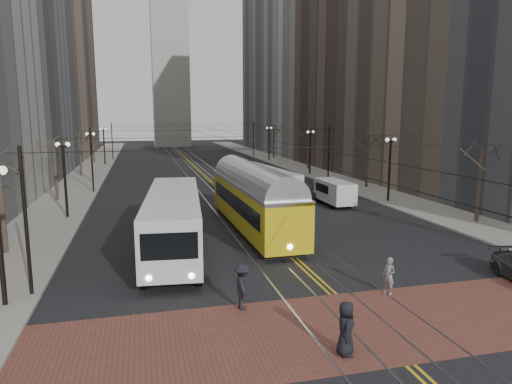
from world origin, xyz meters
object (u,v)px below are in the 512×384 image
streetcar (254,205)px  pedestrian_b (389,276)px  transit_bus (174,223)px  cargo_van (334,193)px  pedestrian_d (243,287)px  clock_tower (168,0)px  rear_bus (263,185)px  sedan_grey (312,189)px  pedestrian_a (346,328)px

streetcar → pedestrian_b: 13.07m
transit_bus → streetcar: streetcar is taller
cargo_van → pedestrian_b: size_ratio=3.00×
streetcar → pedestrian_d: bearing=-106.9°
clock_tower → cargo_van: 91.44m
rear_bus → cargo_van: 6.59m
cargo_van → pedestrian_b: (-5.95, -19.38, -0.26)m
clock_tower → transit_bus: clock_tower is taller
streetcar → cargo_van: bearing=35.7°
clock_tower → pedestrian_d: clock_tower is taller
transit_bus → cargo_van: bearing=41.1°
transit_bus → sedan_grey: transit_bus is taller
streetcar → transit_bus: bearing=-147.0°
transit_bus → pedestrian_a: transit_bus is taller
clock_tower → pedestrian_b: (2.40, -103.50, -35.13)m
clock_tower → streetcar: 97.04m
transit_bus → streetcar: size_ratio=0.91×
clock_tower → sedan_grey: (7.86, -80.00, -35.15)m
rear_bus → pedestrian_a: (-4.54, -27.29, -0.61)m
pedestrian_b → cargo_van: bearing=142.1°
sedan_grey → pedestrian_b: size_ratio=2.87×
streetcar → sedan_grey: bearing=50.8°
sedan_grey → pedestrian_d: 26.43m
pedestrian_b → streetcar: bearing=172.7°
streetcar → pedestrian_b: bearing=-77.6°
pedestrian_a → pedestrian_d: pedestrian_d is taller
pedestrian_d → sedan_grey: bearing=-30.7°
rear_bus → pedestrian_a: size_ratio=6.42×
transit_bus → pedestrian_a: bearing=-65.2°
streetcar → sedan_grey: size_ratio=3.18×
sedan_grey → transit_bus: bearing=-130.2°
clock_tower → transit_bus: 100.88m
transit_bus → cargo_van: 18.11m
pedestrian_a → streetcar: bearing=12.7°
transit_bus → sedan_grey: 20.46m
transit_bus → clock_tower: bearing=91.6°
sedan_grey → pedestrian_a: bearing=-105.1°
sedan_grey → pedestrian_a: 29.47m
clock_tower → cargo_van: bearing=-84.3°
streetcar → pedestrian_a: (-1.09, -17.05, -0.84)m
clock_tower → transit_bus: size_ratio=4.80×
transit_bus → sedan_grey: size_ratio=2.90×
cargo_van → pedestrian_d: (-12.58, -19.38, -0.13)m
pedestrian_a → pedestrian_d: bearing=46.3°
transit_bus → rear_bus: 16.82m
transit_bus → rear_bus: size_ratio=1.17×
sedan_grey → pedestrian_a: (-9.59, -27.86, 0.12)m
streetcar → pedestrian_a: size_ratio=8.18×
sedan_grey → pedestrian_d: bearing=-113.4°
transit_bus → pedestrian_b: 12.46m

